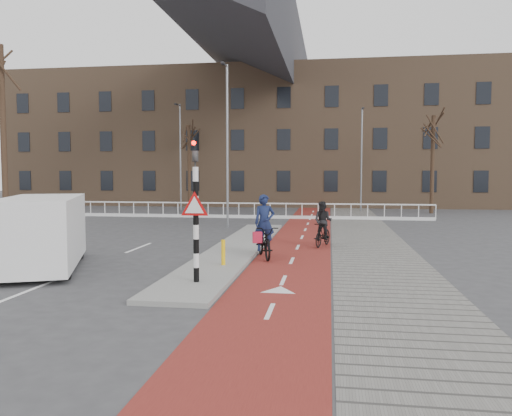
# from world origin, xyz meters

# --- Properties ---
(ground) EXTENTS (120.00, 120.00, 0.00)m
(ground) POSITION_xyz_m (0.00, 0.00, 0.00)
(ground) COLOR #38383A
(ground) RESTS_ON ground
(bike_lane) EXTENTS (2.50, 60.00, 0.01)m
(bike_lane) POSITION_xyz_m (1.50, 10.00, 0.01)
(bike_lane) COLOR maroon
(bike_lane) RESTS_ON ground
(sidewalk) EXTENTS (3.00, 60.00, 0.01)m
(sidewalk) POSITION_xyz_m (4.30, 10.00, 0.01)
(sidewalk) COLOR slate
(sidewalk) RESTS_ON ground
(curb_island) EXTENTS (1.80, 16.00, 0.12)m
(curb_island) POSITION_xyz_m (-0.70, 4.00, 0.06)
(curb_island) COLOR gray
(curb_island) RESTS_ON ground
(traffic_signal) EXTENTS (0.80, 0.80, 3.68)m
(traffic_signal) POSITION_xyz_m (-0.60, -2.02, 1.99)
(traffic_signal) COLOR black
(traffic_signal) RESTS_ON curb_island
(bollard) EXTENTS (0.12, 0.12, 0.75)m
(bollard) POSITION_xyz_m (-0.42, 0.36, 0.50)
(bollard) COLOR yellow
(bollard) RESTS_ON curb_island
(cyclist_near) EXTENTS (1.31, 2.18, 2.13)m
(cyclist_near) POSITION_xyz_m (0.55, 2.40, 0.72)
(cyclist_near) COLOR black
(cyclist_near) RESTS_ON bike_lane
(cyclist_far) EXTENTS (0.94, 1.66, 1.75)m
(cyclist_far) POSITION_xyz_m (2.45, 5.32, 0.73)
(cyclist_far) COLOR black
(cyclist_far) RESTS_ON bike_lane
(van) EXTENTS (3.73, 5.36, 2.14)m
(van) POSITION_xyz_m (-5.71, -0.46, 1.13)
(van) COLOR white
(van) RESTS_ON ground
(railing) EXTENTS (28.00, 0.10, 0.99)m
(railing) POSITION_xyz_m (-5.00, 17.00, 0.31)
(railing) COLOR silver
(railing) RESTS_ON ground
(townhouse_row) EXTENTS (46.00, 10.00, 15.90)m
(townhouse_row) POSITION_xyz_m (-3.00, 32.00, 7.81)
(townhouse_row) COLOR #7F6047
(townhouse_row) RESTS_ON ground
(tree_left) EXTENTS (0.27, 0.27, 8.73)m
(tree_left) POSITION_xyz_m (-12.30, 7.28, 4.37)
(tree_left) COLOR black
(tree_left) RESTS_ON ground
(tree_mid) EXTENTS (0.28, 0.28, 6.74)m
(tree_mid) POSITION_xyz_m (-8.67, 25.52, 3.37)
(tree_mid) COLOR black
(tree_mid) RESTS_ON ground
(tree_right) EXTENTS (0.28, 0.28, 6.89)m
(tree_right) POSITION_xyz_m (9.87, 22.77, 3.45)
(tree_right) COLOR black
(tree_right) RESTS_ON ground
(streetlight_near) EXTENTS (0.12, 0.12, 8.43)m
(streetlight_near) POSITION_xyz_m (-2.60, 11.55, 4.21)
(streetlight_near) COLOR slate
(streetlight_near) RESTS_ON ground
(streetlight_left) EXTENTS (0.12, 0.12, 8.11)m
(streetlight_left) POSITION_xyz_m (-8.68, 23.15, 4.05)
(streetlight_left) COLOR slate
(streetlight_left) RESTS_ON ground
(streetlight_right) EXTENTS (0.12, 0.12, 7.63)m
(streetlight_right) POSITION_xyz_m (5.00, 23.77, 3.82)
(streetlight_right) COLOR slate
(streetlight_right) RESTS_ON ground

